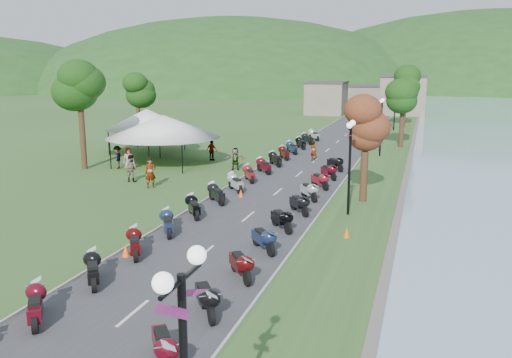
% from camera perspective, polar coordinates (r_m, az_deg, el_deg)
% --- Properties ---
extents(road, '(7.00, 120.00, 0.02)m').
position_cam_1_polar(road, '(51.73, 7.54, 3.03)').
color(road, '#3E3E41').
rests_on(road, ground).
extents(hills_backdrop, '(360.00, 120.00, 76.00)m').
position_cam_1_polar(hills_backdrop, '(210.70, 15.26, 9.37)').
color(hills_backdrop, '#285621').
rests_on(hills_backdrop, ground).
extents(far_building, '(18.00, 16.00, 5.00)m').
position_cam_1_polar(far_building, '(96.12, 11.13, 8.48)').
color(far_building, gray).
rests_on(far_building, ground).
extents(moto_row_left, '(2.60, 49.30, 1.10)m').
position_cam_1_polar(moto_row_left, '(35.91, -1.43, 0.08)').
color(moto_row_left, '#331411').
rests_on(moto_row_left, ground).
extents(moto_row_right, '(2.60, 34.37, 1.10)m').
position_cam_1_polar(moto_row_right, '(26.48, 2.87, -4.26)').
color(moto_row_right, '#331411').
rests_on(moto_row_right, ground).
extents(vendor_tent_main, '(6.10, 6.10, 4.00)m').
position_cam_1_polar(vendor_tent_main, '(44.40, -9.70, 4.09)').
color(vendor_tent_main, white).
rests_on(vendor_tent_main, ground).
extents(vendor_tent_side, '(5.05, 5.05, 4.00)m').
position_cam_1_polar(vendor_tent_side, '(50.74, -11.36, 4.99)').
color(vendor_tent_side, white).
rests_on(vendor_tent_side, ground).
extents(tree_park_left, '(3.75, 3.75, 10.41)m').
position_cam_1_polar(tree_park_left, '(43.55, -18.01, 7.77)').
color(tree_park_left, '#1D4D13').
rests_on(tree_park_left, ground).
extents(tree_lakeside, '(2.44, 2.44, 6.77)m').
position_cam_1_polar(tree_lakeside, '(32.05, 11.42, 3.55)').
color(tree_lakeside, '#1D4D13').
rests_on(tree_lakeside, ground).
extents(pedestrian_a, '(0.90, 0.86, 1.98)m').
position_cam_1_polar(pedestrian_a, '(36.26, -10.99, -0.92)').
color(pedestrian_a, slate).
rests_on(pedestrian_a, ground).
extents(pedestrian_b, '(0.93, 0.54, 1.88)m').
position_cam_1_polar(pedestrian_b, '(38.54, -12.99, -0.25)').
color(pedestrian_b, slate).
rests_on(pedestrian_b, ground).
extents(pedestrian_c, '(0.93, 1.25, 1.79)m').
position_cam_1_polar(pedestrian_c, '(43.57, -14.31, 1.08)').
color(pedestrian_c, slate).
rests_on(pedestrian_c, ground).
extents(traffic_cone_near, '(0.36, 0.36, 0.56)m').
position_cam_1_polar(traffic_cone_near, '(23.59, -13.54, -7.33)').
color(traffic_cone_near, '#F2590C').
rests_on(traffic_cone_near, ground).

